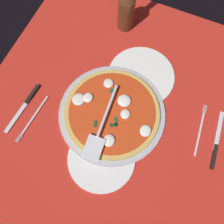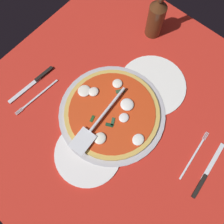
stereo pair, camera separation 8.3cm
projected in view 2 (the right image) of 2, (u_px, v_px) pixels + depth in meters
The scene contains 10 objects.
ground_plane at pixel (125, 117), 85.15cm from camera, with size 101.89×101.89×0.80cm, color red.
checker_pattern at pixel (125, 116), 84.73cm from camera, with size 101.89×101.89×0.10cm.
pizza_pan at pixel (112, 114), 84.37cm from camera, with size 37.49×37.49×1.20cm, color #B2B0B9.
dinner_plate_left at pixel (88, 153), 79.77cm from camera, with size 22.42×22.42×1.00cm, color white.
dinner_plate_right at pixel (152, 85), 88.24cm from camera, with size 24.82×24.82×1.00cm, color white.
pizza at pixel (112, 112), 83.15cm from camera, with size 33.36×33.36×2.47cm.
pizza_server at pixel (97, 122), 79.72cm from camera, with size 27.58×6.43×1.00cm.
place_setting_near at pixel (200, 165), 78.60cm from camera, with size 20.95×15.06×1.40cm.
place_setting_far at pixel (36, 89), 87.82cm from camera, with size 21.64×13.06×1.40cm.
beer_bottle at pixel (156, 16), 87.66cm from camera, with size 6.39×6.39×25.61cm.
Camera 2 is at (-23.39, -14.22, 80.37)cm, focal length 38.41 mm.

